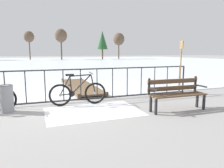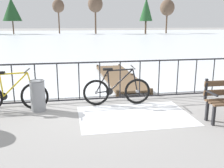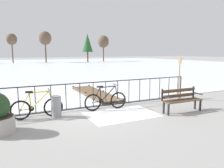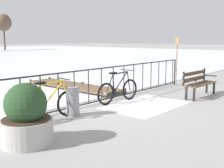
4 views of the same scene
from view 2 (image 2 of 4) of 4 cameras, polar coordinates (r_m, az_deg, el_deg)
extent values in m
plane|color=gray|center=(6.82, -2.67, -3.86)|extent=(160.00, 160.00, 0.00)
cube|color=silver|center=(34.92, -9.13, 10.19)|extent=(80.00, 56.00, 0.03)
cube|color=white|center=(5.83, 5.06, -6.98)|extent=(2.49, 1.67, 0.01)
cylinder|color=#232328|center=(6.58, -2.77, 4.89)|extent=(9.00, 0.04, 0.04)
cylinder|color=#232328|center=(6.80, -2.67, -3.21)|extent=(9.00, 0.04, 0.04)
cylinder|color=#232328|center=(6.74, -21.22, -0.02)|extent=(0.03, 0.03, 0.97)
cylinder|color=#232328|center=(6.66, -16.66, 0.18)|extent=(0.03, 0.03, 0.97)
cylinder|color=#232328|center=(6.62, -12.02, 0.38)|extent=(0.03, 0.03, 0.97)
cylinder|color=#232328|center=(6.63, -7.35, 0.58)|extent=(0.03, 0.03, 0.97)
cylinder|color=#232328|center=(6.67, -2.72, 0.77)|extent=(0.03, 0.03, 0.97)
cylinder|color=#232328|center=(6.77, 1.82, 0.96)|extent=(0.03, 0.03, 0.97)
cylinder|color=#232328|center=(6.90, 6.20, 1.13)|extent=(0.03, 0.03, 0.97)
cylinder|color=#232328|center=(7.07, 10.41, 1.29)|extent=(0.03, 0.03, 0.97)
cylinder|color=#232328|center=(7.28, 14.39, 1.44)|extent=(0.03, 0.03, 0.97)
cylinder|color=#232328|center=(7.52, 18.13, 1.57)|extent=(0.03, 0.03, 0.97)
cylinder|color=#232328|center=(7.79, 21.63, 1.68)|extent=(0.03, 0.03, 0.97)
torus|color=black|center=(6.42, -3.55, -1.92)|extent=(0.66, 0.11, 0.66)
cylinder|color=gray|center=(6.42, -3.55, -1.92)|extent=(0.08, 0.07, 0.08)
torus|color=black|center=(6.55, 5.65, -1.64)|extent=(0.66, 0.11, 0.66)
cylinder|color=gray|center=(6.55, 5.65, -1.64)|extent=(0.08, 0.07, 0.08)
cylinder|color=black|center=(6.37, -0.76, 0.63)|extent=(0.08, 0.04, 0.53)
cylinder|color=black|center=(6.41, 2.04, 0.83)|extent=(0.61, 0.08, 0.59)
cylinder|color=black|center=(6.35, 1.87, 3.16)|extent=(0.63, 0.08, 0.07)
cylinder|color=black|center=(6.43, -2.06, -1.79)|extent=(0.34, 0.05, 0.05)
cylinder|color=black|center=(6.36, -2.27, 0.50)|extent=(0.32, 0.05, 0.56)
cylinder|color=black|center=(6.47, 5.17, 0.82)|extent=(0.16, 0.04, 0.59)
cube|color=black|center=(6.31, -0.96, 3.32)|extent=(0.25, 0.12, 0.05)
cylinder|color=black|center=(6.39, 4.68, 3.78)|extent=(0.06, 0.52, 0.03)
cylinder|color=black|center=(6.44, -0.57, -1.66)|extent=(0.18, 0.03, 0.18)
torus|color=black|center=(6.36, -16.85, -2.65)|extent=(0.66, 0.11, 0.66)
cylinder|color=gray|center=(6.36, -16.85, -2.65)|extent=(0.08, 0.07, 0.08)
cylinder|color=yellow|center=(6.47, -23.42, -0.31)|extent=(0.08, 0.04, 0.53)
cylinder|color=yellow|center=(6.38, -20.74, -0.12)|extent=(0.61, 0.08, 0.59)
cylinder|color=yellow|center=(6.33, -21.13, 2.21)|extent=(0.63, 0.09, 0.07)
cylinder|color=yellow|center=(6.30, -17.60, -0.13)|extent=(0.16, 0.04, 0.59)
cylinder|color=black|center=(6.25, -18.39, 2.89)|extent=(0.07, 0.52, 0.03)
cylinder|color=black|center=(6.53, -23.03, -2.57)|extent=(0.18, 0.03, 0.18)
cube|color=black|center=(5.60, 21.72, -6.45)|extent=(0.05, 0.06, 0.44)
cube|color=black|center=(5.82, 20.41, -5.60)|extent=(0.05, 0.06, 0.44)
cube|color=black|center=(5.79, 20.21, -1.07)|extent=(0.05, 0.05, 0.45)
cube|color=black|center=(5.59, 21.42, -1.96)|extent=(0.05, 0.40, 0.04)
cylinder|color=gray|center=(6.27, -16.21, -2.57)|extent=(0.34, 0.34, 0.72)
torus|color=#545558|center=(6.18, -16.43, 0.64)|extent=(0.35, 0.35, 0.02)
cube|color=brown|center=(9.34, 1.50, 1.73)|extent=(1.10, 4.38, 0.06)
cylinder|color=#433323|center=(7.16, 1.24, -2.15)|extent=(0.10, 0.10, 0.20)
cylinder|color=#433323|center=(7.42, 8.75, -1.75)|extent=(0.10, 0.10, 0.20)
cylinder|color=#433323|center=(9.26, -1.50, 1.50)|extent=(0.10, 0.10, 0.20)
cylinder|color=#433323|center=(9.46, 4.44, 1.72)|extent=(0.10, 0.10, 0.20)
cylinder|color=#433323|center=(11.39, -3.22, 3.79)|extent=(0.10, 0.10, 0.20)
cylinder|color=#433323|center=(11.55, 1.67, 3.95)|extent=(0.10, 0.10, 0.20)
cylinder|color=brown|center=(45.85, -3.69, 13.76)|extent=(0.29, 0.29, 4.23)
ellipsoid|color=brown|center=(45.95, -3.74, 17.34)|extent=(2.53, 2.53, 2.78)
cylinder|color=brown|center=(46.98, -21.23, 12.51)|extent=(0.21, 0.21, 3.62)
cone|color=#1E4723|center=(47.02, -21.47, 15.20)|extent=(3.11, 3.11, 3.71)
cylinder|color=brown|center=(45.43, 7.53, 13.28)|extent=(0.30, 0.30, 3.62)
cone|color=#235128|center=(45.47, 7.62, 16.15)|extent=(2.25, 2.25, 3.83)
cylinder|color=brown|center=(46.53, -11.73, 13.40)|extent=(0.23, 0.23, 4.06)
ellipsoid|color=brown|center=(46.60, -11.89, 16.64)|extent=(2.04, 2.04, 2.25)
cylinder|color=brown|center=(48.67, 12.05, 13.20)|extent=(0.28, 0.28, 3.74)
ellipsoid|color=brown|center=(48.73, 12.21, 16.30)|extent=(2.57, 2.57, 2.82)
camera|label=1|loc=(0.48, 39.40, -74.42)|focal=33.46mm
camera|label=3|loc=(2.54, -132.89, -5.38)|focal=34.80mm
camera|label=4|loc=(5.23, -91.85, -1.87)|focal=44.77mm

